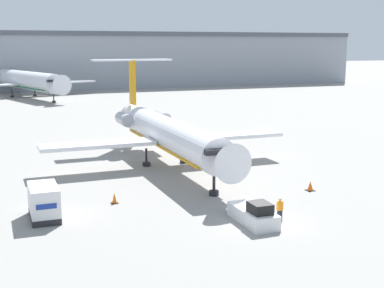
{
  "coord_description": "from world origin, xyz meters",
  "views": [
    {
      "loc": [
        -16.44,
        -30.85,
        12.01
      ],
      "look_at": [
        0.0,
        12.58,
        3.33
      ],
      "focal_mm": 50.0,
      "sensor_mm": 36.0,
      "label": 1
    }
  ],
  "objects_px": {
    "airplane_main": "(168,133)",
    "luggage_cart": "(44,202)",
    "pushback_tug": "(254,214)",
    "airplane_parked_far_left": "(25,80)",
    "worker_near_tug": "(280,209)",
    "traffic_cone_left": "(114,198)",
    "traffic_cone_right": "(310,186)"
  },
  "relations": [
    {
      "from": "pushback_tug",
      "to": "worker_near_tug",
      "type": "distance_m",
      "value": 1.9
    },
    {
      "from": "airplane_main",
      "to": "traffic_cone_left",
      "type": "height_order",
      "value": "airplane_main"
    },
    {
      "from": "luggage_cart",
      "to": "airplane_parked_far_left",
      "type": "distance_m",
      "value": 91.81
    },
    {
      "from": "traffic_cone_left",
      "to": "airplane_main",
      "type": "bearing_deg",
      "value": 53.53
    },
    {
      "from": "luggage_cart",
      "to": "traffic_cone_right",
      "type": "height_order",
      "value": "luggage_cart"
    },
    {
      "from": "traffic_cone_right",
      "to": "traffic_cone_left",
      "type": "bearing_deg",
      "value": 172.25
    },
    {
      "from": "airplane_parked_far_left",
      "to": "pushback_tug",
      "type": "bearing_deg",
      "value": -85.01
    },
    {
      "from": "worker_near_tug",
      "to": "traffic_cone_right",
      "type": "height_order",
      "value": "worker_near_tug"
    },
    {
      "from": "traffic_cone_left",
      "to": "traffic_cone_right",
      "type": "distance_m",
      "value": 16.23
    },
    {
      "from": "traffic_cone_left",
      "to": "worker_near_tug",
      "type": "bearing_deg",
      "value": -40.17
    },
    {
      "from": "airplane_main",
      "to": "worker_near_tug",
      "type": "height_order",
      "value": "airplane_main"
    },
    {
      "from": "pushback_tug",
      "to": "luggage_cart",
      "type": "relative_size",
      "value": 1.21
    },
    {
      "from": "airplane_parked_far_left",
      "to": "worker_near_tug",
      "type": "bearing_deg",
      "value": -83.95
    },
    {
      "from": "worker_near_tug",
      "to": "airplane_parked_far_left",
      "type": "bearing_deg",
      "value": 96.05
    },
    {
      "from": "traffic_cone_left",
      "to": "traffic_cone_right",
      "type": "height_order",
      "value": "traffic_cone_left"
    },
    {
      "from": "luggage_cart",
      "to": "traffic_cone_right",
      "type": "xyz_separation_m",
      "value": [
        21.46,
        -0.33,
        -0.81
      ]
    },
    {
      "from": "airplane_main",
      "to": "pushback_tug",
      "type": "xyz_separation_m",
      "value": [
        0.01,
        -18.5,
        -2.74
      ]
    },
    {
      "from": "pushback_tug",
      "to": "worker_near_tug",
      "type": "height_order",
      "value": "pushback_tug"
    },
    {
      "from": "luggage_cart",
      "to": "pushback_tug",
      "type": "bearing_deg",
      "value": -24.54
    },
    {
      "from": "traffic_cone_right",
      "to": "airplane_parked_far_left",
      "type": "relative_size",
      "value": 0.02
    },
    {
      "from": "airplane_main",
      "to": "airplane_parked_far_left",
      "type": "bearing_deg",
      "value": 96.14
    },
    {
      "from": "airplane_main",
      "to": "luggage_cart",
      "type": "height_order",
      "value": "airplane_main"
    },
    {
      "from": "traffic_cone_left",
      "to": "airplane_parked_far_left",
      "type": "distance_m",
      "value": 89.86
    },
    {
      "from": "traffic_cone_left",
      "to": "airplane_parked_far_left",
      "type": "bearing_deg",
      "value": 90.43
    },
    {
      "from": "pushback_tug",
      "to": "traffic_cone_left",
      "type": "bearing_deg",
      "value": 134.83
    },
    {
      "from": "pushback_tug",
      "to": "airplane_parked_far_left",
      "type": "bearing_deg",
      "value": 94.99
    },
    {
      "from": "airplane_main",
      "to": "traffic_cone_right",
      "type": "relative_size",
      "value": 36.52
    },
    {
      "from": "airplane_parked_far_left",
      "to": "traffic_cone_left",
      "type": "bearing_deg",
      "value": -89.57
    },
    {
      "from": "airplane_main",
      "to": "luggage_cart",
      "type": "bearing_deg",
      "value": -136.68
    },
    {
      "from": "luggage_cart",
      "to": "worker_near_tug",
      "type": "distance_m",
      "value": 16.37
    },
    {
      "from": "worker_near_tug",
      "to": "traffic_cone_left",
      "type": "xyz_separation_m",
      "value": [
        -9.71,
        8.2,
        -0.47
      ]
    },
    {
      "from": "airplane_main",
      "to": "traffic_cone_right",
      "type": "height_order",
      "value": "airplane_main"
    }
  ]
}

